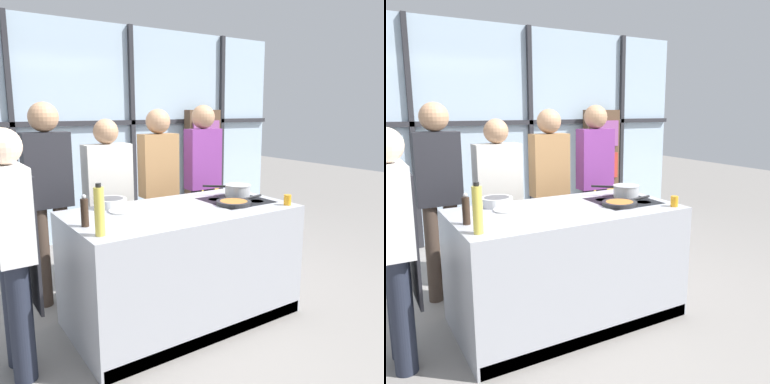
{
  "view_description": "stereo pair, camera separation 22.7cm",
  "coord_description": "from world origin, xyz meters",
  "views": [
    {
      "loc": [
        -1.67,
        -2.66,
        1.71
      ],
      "look_at": [
        0.17,
        0.1,
        1.03
      ],
      "focal_mm": 38.0,
      "sensor_mm": 36.0,
      "label": 1
    },
    {
      "loc": [
        -1.48,
        -2.78,
        1.71
      ],
      "look_at": [
        0.17,
        0.1,
        1.03
      ],
      "focal_mm": 38.0,
      "sensor_mm": 36.0,
      "label": 2
    }
  ],
  "objects": [
    {
      "name": "spectator_center_left",
      "position": [
        -0.27,
        0.85,
        0.92
      ],
      "size": [
        0.43,
        0.23,
        1.63
      ],
      "rotation": [
        0.0,
        0.0,
        3.14
      ],
      "color": "#47382D",
      "rests_on": "ground_plane"
    },
    {
      "name": "juice_glass_near",
      "position": [
        0.8,
        -0.38,
        0.98
      ],
      "size": [
        0.06,
        0.06,
        0.09
      ],
      "primitive_type": "cylinder",
      "color": "orange",
      "rests_on": "demo_island"
    },
    {
      "name": "ground_plane",
      "position": [
        0.0,
        0.0,
        0.0
      ],
      "size": [
        18.0,
        18.0,
        0.0
      ],
      "primitive_type": "plane",
      "color": "gray"
    },
    {
      "name": "chef",
      "position": [
        -1.26,
        -0.02,
        0.9
      ],
      "size": [
        0.24,
        0.46,
        1.61
      ],
      "rotation": [
        0.0,
        0.0,
        -1.57
      ],
      "color": "#232838",
      "rests_on": "ground_plane"
    },
    {
      "name": "demo_island",
      "position": [
        0.0,
        -0.0,
        0.47
      ],
      "size": [
        1.8,
        0.95,
        0.93
      ],
      "color": "#A8AAB2",
      "rests_on": "ground_plane"
    },
    {
      "name": "saucepan",
      "position": [
        0.68,
        0.13,
        0.99
      ],
      "size": [
        0.37,
        0.33,
        0.11
      ],
      "color": "silver",
      "rests_on": "demo_island"
    },
    {
      "name": "spectator_far_left",
      "position": [
        -0.81,
        0.85,
        1.04
      ],
      "size": [
        0.39,
        0.25,
        1.77
      ],
      "rotation": [
        0.0,
        0.0,
        3.14
      ],
      "color": "#47382D",
      "rests_on": "ground_plane"
    },
    {
      "name": "bookshelf",
      "position": [
        1.85,
        2.32,
        0.86
      ],
      "size": [
        0.55,
        0.19,
        1.71
      ],
      "color": "brown",
      "rests_on": "ground_plane"
    },
    {
      "name": "oil_bottle",
      "position": [
        -0.8,
        -0.31,
        1.09
      ],
      "size": [
        0.06,
        0.06,
        0.33
      ],
      "color": "#E0CC4C",
      "rests_on": "demo_island"
    },
    {
      "name": "spectator_center_right",
      "position": [
        0.27,
        0.85,
        1.01
      ],
      "size": [
        0.38,
        0.24,
        1.72
      ],
      "rotation": [
        0.0,
        0.0,
        3.14
      ],
      "color": "#47382D",
      "rests_on": "ground_plane"
    },
    {
      "name": "white_plate",
      "position": [
        -0.42,
        0.17,
        0.94
      ],
      "size": [
        0.24,
        0.24,
        0.01
      ],
      "primitive_type": "cylinder",
      "color": "white",
      "rests_on": "demo_island"
    },
    {
      "name": "spectator_far_right",
      "position": [
        0.81,
        0.85,
        1.04
      ],
      "size": [
        0.38,
        0.25,
        1.76
      ],
      "rotation": [
        0.0,
        0.0,
        3.14
      ],
      "color": "black",
      "rests_on": "ground_plane"
    },
    {
      "name": "back_window_wall",
      "position": [
        0.0,
        2.51,
        1.4
      ],
      "size": [
        6.4,
        0.1,
        2.8
      ],
      "color": "silver",
      "rests_on": "ground_plane"
    },
    {
      "name": "frying_pan",
      "position": [
        0.44,
        -0.12,
        0.95
      ],
      "size": [
        0.52,
        0.29,
        0.04
      ],
      "color": "#232326",
      "rests_on": "demo_island"
    },
    {
      "name": "pepper_grinder",
      "position": [
        -0.81,
        -0.06,
        1.04
      ],
      "size": [
        0.05,
        0.05,
        0.22
      ],
      "color": "#332319",
      "rests_on": "demo_island"
    },
    {
      "name": "mixing_bowl",
      "position": [
        -0.45,
        0.35,
        0.97
      ],
      "size": [
        0.25,
        0.25,
        0.07
      ],
      "color": "silver",
      "rests_on": "demo_island"
    }
  ]
}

